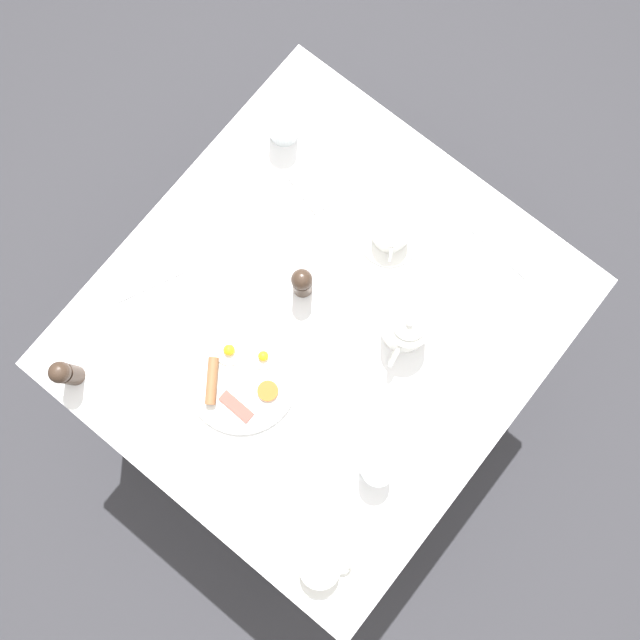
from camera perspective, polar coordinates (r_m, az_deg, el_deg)
ground_plane at (r=2.22m, az=0.00°, el=-3.21°), size 8.00×8.00×0.00m
table at (r=1.56m, az=0.00°, el=-0.54°), size 1.00×1.06×0.74m
breakfast_plate at (r=1.48m, az=-7.22°, el=-5.13°), size 0.27×0.27×0.04m
teapot_near at (r=1.44m, az=7.85°, el=-0.74°), size 0.11×0.19×0.13m
teacup_with_saucer_left at (r=1.52m, az=6.61°, el=7.83°), size 0.16×0.16×0.07m
teacup_with_saucer_right at (r=1.47m, az=0.02°, el=-21.44°), size 0.16×0.16×0.07m
water_glass_tall at (r=1.43m, az=5.16°, el=-13.40°), size 0.07×0.07×0.09m
water_glass_short at (r=1.59m, az=-3.41°, el=17.47°), size 0.07×0.07×0.11m
pepper_grinder at (r=1.45m, az=-1.64°, el=3.44°), size 0.05×0.05×0.12m
salt_grinder at (r=1.53m, az=-22.26°, el=-4.55°), size 0.05×0.05×0.12m
napkin_folded at (r=1.58m, az=0.41°, el=12.67°), size 0.15×0.17×0.01m
fork_by_plate at (r=1.56m, az=-15.23°, el=3.12°), size 0.09×0.18×0.00m
knife_by_plate at (r=1.58m, az=15.82°, el=6.18°), size 0.20×0.03×0.00m
spoon_for_tea at (r=1.49m, az=11.22°, el=-8.15°), size 0.11×0.11×0.00m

